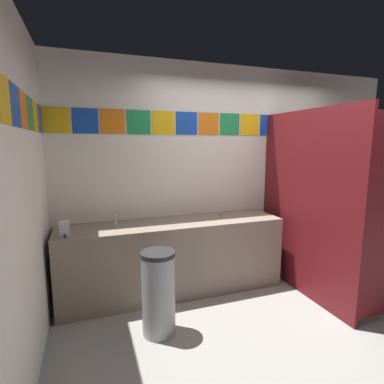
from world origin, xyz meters
The scene contains 10 objects.
ground_plane centered at (0.00, 0.00, 0.00)m, with size 10.09×10.09×0.00m, color gray.
wall_back centered at (0.00, 1.45, 1.34)m, with size 4.58×0.09×2.68m.
wall_side centered at (-2.33, 0.00, 1.34)m, with size 0.09×2.82×2.68m.
vanity_counter centered at (-0.98, 1.12, 0.43)m, with size 2.53×0.59×0.84m.
faucet_left centered at (-1.61, 1.21, 0.89)m, with size 0.04×0.10×0.14m.
faucet_right centered at (-0.34, 1.21, 0.89)m, with size 0.04×0.10×0.14m.
soap_dispenser centered at (-2.11, 0.94, 0.92)m, with size 0.09×0.09×0.16m.
stall_divider centered at (0.58, 0.35, 1.04)m, with size 0.92×1.58×2.09m.
toilet centered at (1.07, 1.02, 0.30)m, with size 0.39×0.49×0.74m.
trash_bin centered at (-1.33, 0.40, 0.39)m, with size 0.31×0.31×0.78m.
Camera 1 is at (-1.88, -2.09, 1.72)m, focal length 28.19 mm.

